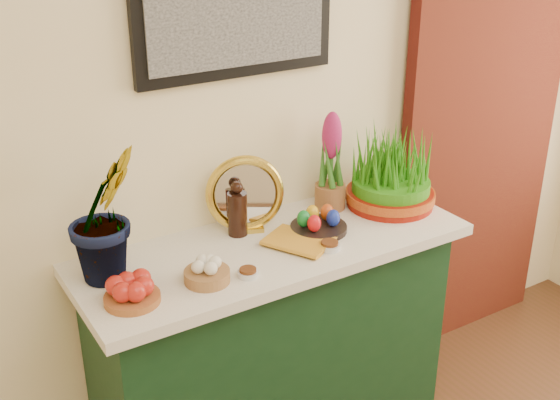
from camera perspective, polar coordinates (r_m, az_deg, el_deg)
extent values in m
cube|color=#FFF1BF|center=(2.47, -4.32, 8.16)|extent=(4.00, 0.04, 2.70)
cube|color=#410B0D|center=(3.24, 16.33, 7.47)|extent=(0.90, 0.06, 2.30)
cube|color=#123319|center=(2.71, -0.57, -12.18)|extent=(1.30, 0.45, 0.85)
cube|color=white|center=(2.47, -0.61, -3.83)|extent=(1.40, 0.55, 0.04)
imported|color=#357724|center=(2.19, -14.19, 0.54)|extent=(0.34, 0.31, 0.58)
cylinder|color=#995326|center=(2.16, -11.92, -7.85)|extent=(0.21, 0.21, 0.02)
cylinder|color=#A67843|center=(2.23, -5.95, -6.16)|extent=(0.19, 0.19, 0.04)
cylinder|color=black|center=(2.48, -3.48, -1.14)|extent=(0.07, 0.07, 0.16)
sphere|color=black|center=(2.44, -3.54, 1.02)|extent=(0.04, 0.04, 0.04)
cube|color=gold|center=(2.54, -2.64, -2.34)|extent=(0.13, 0.09, 0.02)
torus|color=gold|center=(2.49, -2.87, 0.52)|extent=(0.29, 0.16, 0.28)
cylinder|color=silver|center=(2.49, -2.81, 0.48)|extent=(0.21, 0.10, 0.21)
imported|color=orange|center=(2.37, 0.56, -4.13)|extent=(0.23, 0.26, 0.03)
cylinder|color=silver|center=(2.25, -2.62, -6.01)|extent=(0.07, 0.07, 0.02)
cylinder|color=#592D14|center=(2.24, -2.63, -5.70)|extent=(0.05, 0.05, 0.01)
cylinder|color=silver|center=(2.41, 4.05, -3.80)|extent=(0.07, 0.07, 0.02)
cylinder|color=#592D14|center=(2.41, 4.06, -3.50)|extent=(0.06, 0.06, 0.01)
cylinder|color=black|center=(2.54, 3.15, -2.29)|extent=(0.27, 0.27, 0.02)
ellipsoid|color=red|center=(2.47, 2.80, -1.91)|extent=(0.05, 0.05, 0.06)
ellipsoid|color=#182DAA|center=(2.52, 4.34, -1.47)|extent=(0.05, 0.05, 0.06)
ellipsoid|color=yellow|center=(2.55, 2.65, -1.09)|extent=(0.05, 0.05, 0.06)
ellipsoid|color=#188632|center=(2.51, 1.94, -1.53)|extent=(0.05, 0.05, 0.06)
ellipsoid|color=#C74A17|center=(2.56, 3.86, -1.00)|extent=(0.05, 0.05, 0.06)
cylinder|color=#945E35|center=(2.70, 4.08, 0.31)|extent=(0.12, 0.12, 0.10)
ellipsoid|color=#B52460|center=(2.61, 4.24, 5.26)|extent=(0.08, 0.08, 0.18)
cylinder|color=maroon|center=(2.76, 8.92, 0.18)|extent=(0.33, 0.33, 0.06)
cylinder|color=#A11D10|center=(2.75, 8.94, 0.41)|extent=(0.35, 0.35, 0.03)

